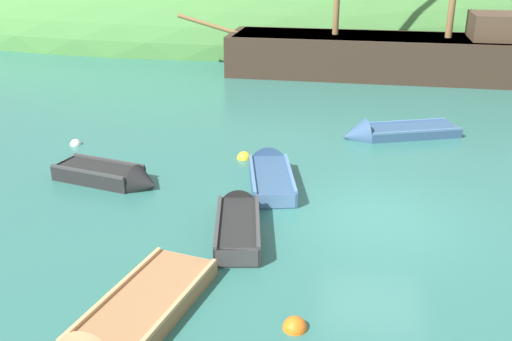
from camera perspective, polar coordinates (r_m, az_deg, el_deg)
ground_plane at (r=13.76m, az=11.93°, el=-4.59°), size 120.00×120.00×0.00m
shore_hill at (r=44.35m, az=-2.80°, el=14.09°), size 51.25×27.10×12.49m
sailing_ship at (r=27.99m, az=13.67°, el=10.35°), size 17.96×4.15×12.86m
rowboat_near_dock at (r=9.98m, az=-13.02°, el=-15.29°), size 2.08×4.05×1.22m
rowboat_center at (r=15.76m, az=-13.95°, el=-0.71°), size 3.08×1.68×0.95m
rowboat_far at (r=12.93m, az=-1.76°, el=-5.17°), size 1.39×3.21×0.89m
rowboat_outer_right at (r=19.41m, az=12.95°, el=3.50°), size 3.98×2.34×1.13m
rowboat_portside at (r=15.48m, az=1.38°, el=-0.46°), size 1.65×3.42×1.00m
buoy_white at (r=19.04m, az=-17.26°, el=2.44°), size 0.35×0.35×0.35m
buoy_yellow at (r=17.04m, az=-1.17°, el=1.19°), size 0.42×0.42×0.42m
buoy_orange at (r=10.01m, az=3.83°, el=-15.18°), size 0.42×0.42×0.42m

